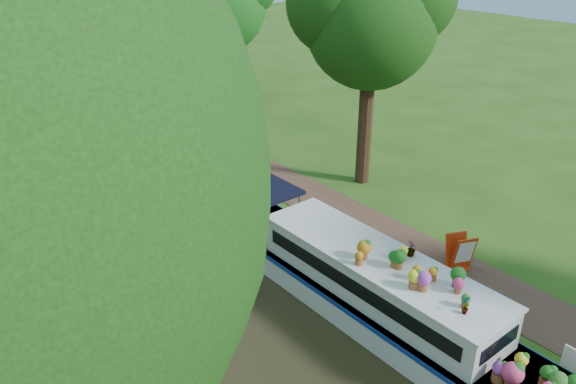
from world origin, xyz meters
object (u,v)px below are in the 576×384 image
(plant_boat, at_px, (377,291))
(second_boat, at_px, (93,128))
(pedestrian_pink, at_px, (102,76))
(pedestrian_dark, at_px, (86,71))
(sandwich_board, at_px, (460,253))

(plant_boat, distance_m, second_boat, 18.10)
(pedestrian_pink, distance_m, pedestrian_dark, 1.42)
(second_boat, xyz_separation_m, pedestrian_pink, (4.06, 8.52, 0.28))
(plant_boat, bearing_deg, pedestrian_pink, 82.29)
(plant_boat, height_order, pedestrian_dark, plant_boat)
(plant_boat, distance_m, pedestrian_pink, 26.86)
(second_boat, distance_m, pedestrian_dark, 10.44)
(plant_boat, bearing_deg, sandwich_board, 0.23)
(plant_boat, bearing_deg, pedestrian_dark, 83.74)
(second_boat, height_order, pedestrian_pink, pedestrian_pink)
(pedestrian_pink, bearing_deg, plant_boat, -119.78)
(plant_boat, relative_size, pedestrian_dark, 7.30)
(second_boat, height_order, sandwich_board, second_boat)
(pedestrian_pink, bearing_deg, second_boat, -137.53)
(plant_boat, height_order, sandwich_board, plant_boat)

